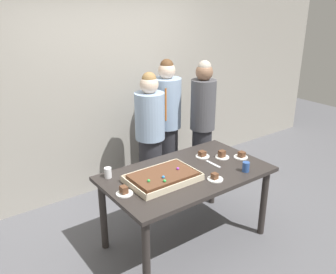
{
  "coord_description": "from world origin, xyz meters",
  "views": [
    {
      "loc": [
        -2.03,
        -2.46,
        2.39
      ],
      "look_at": [
        -0.12,
        0.15,
        1.15
      ],
      "focal_mm": 38.54,
      "sensor_mm": 36.0,
      "label": 1
    }
  ],
  "objects_px": {
    "plated_slice_near_left": "(202,155)",
    "cake_server_utensil": "(213,164)",
    "plated_slice_far_right": "(215,178)",
    "drink_cup_middle": "(108,173)",
    "party_table": "(186,181)",
    "sheet_cake": "(163,177)",
    "person_serving_front": "(150,136)",
    "person_green_shirt_behind": "(167,122)",
    "plated_slice_center_front": "(124,192)",
    "person_striped_tie_right": "(202,123)",
    "plated_slice_far_left": "(222,155)",
    "drink_cup_nearest": "(246,167)",
    "plated_slice_near_right": "(241,156)"
  },
  "relations": [
    {
      "from": "plated_slice_far_right",
      "to": "drink_cup_middle",
      "type": "height_order",
      "value": "drink_cup_middle"
    },
    {
      "from": "plated_slice_center_front",
      "to": "cake_server_utensil",
      "type": "height_order",
      "value": "plated_slice_center_front"
    },
    {
      "from": "plated_slice_center_front",
      "to": "person_striped_tie_right",
      "type": "height_order",
      "value": "person_striped_tie_right"
    },
    {
      "from": "drink_cup_middle",
      "to": "person_striped_tie_right",
      "type": "height_order",
      "value": "person_striped_tie_right"
    },
    {
      "from": "sheet_cake",
      "to": "plated_slice_far_left",
      "type": "distance_m",
      "value": 0.82
    },
    {
      "from": "party_table",
      "to": "person_green_shirt_behind",
      "type": "relative_size",
      "value": 0.96
    },
    {
      "from": "plated_slice_near_left",
      "to": "drink_cup_middle",
      "type": "bearing_deg",
      "value": 170.9
    },
    {
      "from": "plated_slice_far_left",
      "to": "person_serving_front",
      "type": "bearing_deg",
      "value": 108.73
    },
    {
      "from": "drink_cup_nearest",
      "to": "person_green_shirt_behind",
      "type": "relative_size",
      "value": 0.06
    },
    {
      "from": "plated_slice_near_left",
      "to": "person_green_shirt_behind",
      "type": "height_order",
      "value": "person_green_shirt_behind"
    },
    {
      "from": "drink_cup_middle",
      "to": "plated_slice_near_right",
      "type": "bearing_deg",
      "value": -17.47
    },
    {
      "from": "party_table",
      "to": "plated_slice_far_right",
      "type": "relative_size",
      "value": 10.92
    },
    {
      "from": "plated_slice_near_right",
      "to": "person_serving_front",
      "type": "distance_m",
      "value": 1.15
    },
    {
      "from": "plated_slice_near_right",
      "to": "plated_slice_center_front",
      "type": "distance_m",
      "value": 1.4
    },
    {
      "from": "plated_slice_near_left",
      "to": "cake_server_utensil",
      "type": "relative_size",
      "value": 0.75
    },
    {
      "from": "sheet_cake",
      "to": "drink_cup_nearest",
      "type": "bearing_deg",
      "value": -22.73
    },
    {
      "from": "drink_cup_nearest",
      "to": "person_serving_front",
      "type": "distance_m",
      "value": 1.33
    },
    {
      "from": "party_table",
      "to": "sheet_cake",
      "type": "distance_m",
      "value": 0.32
    },
    {
      "from": "plated_slice_far_right",
      "to": "person_striped_tie_right",
      "type": "bearing_deg",
      "value": 53.83
    },
    {
      "from": "plated_slice_near_right",
      "to": "person_striped_tie_right",
      "type": "relative_size",
      "value": 0.09
    },
    {
      "from": "party_table",
      "to": "person_striped_tie_right",
      "type": "relative_size",
      "value": 0.96
    },
    {
      "from": "plated_slice_near_left",
      "to": "cake_server_utensil",
      "type": "height_order",
      "value": "plated_slice_near_left"
    },
    {
      "from": "party_table",
      "to": "plated_slice_near_right",
      "type": "bearing_deg",
      "value": -6.29
    },
    {
      "from": "sheet_cake",
      "to": "plated_slice_center_front",
      "type": "distance_m",
      "value": 0.41
    },
    {
      "from": "person_green_shirt_behind",
      "to": "person_striped_tie_right",
      "type": "distance_m",
      "value": 0.47
    },
    {
      "from": "plated_slice_far_right",
      "to": "sheet_cake",
      "type": "bearing_deg",
      "value": 146.38
    },
    {
      "from": "drink_cup_middle",
      "to": "person_green_shirt_behind",
      "type": "height_order",
      "value": "person_green_shirt_behind"
    },
    {
      "from": "plated_slice_far_left",
      "to": "drink_cup_middle",
      "type": "bearing_deg",
      "value": 165.56
    },
    {
      "from": "sheet_cake",
      "to": "person_serving_front",
      "type": "height_order",
      "value": "person_serving_front"
    },
    {
      "from": "person_striped_tie_right",
      "to": "drink_cup_nearest",
      "type": "bearing_deg",
      "value": 35.24
    },
    {
      "from": "plated_slice_center_front",
      "to": "drink_cup_nearest",
      "type": "height_order",
      "value": "drink_cup_nearest"
    },
    {
      "from": "party_table",
      "to": "plated_slice_far_left",
      "type": "height_order",
      "value": "plated_slice_far_left"
    },
    {
      "from": "person_striped_tie_right",
      "to": "sheet_cake",
      "type": "bearing_deg",
      "value": 0.01
    },
    {
      "from": "drink_cup_nearest",
      "to": "plated_slice_center_front",
      "type": "bearing_deg",
      "value": 164.75
    },
    {
      "from": "drink_cup_nearest",
      "to": "drink_cup_middle",
      "type": "relative_size",
      "value": 1.0
    },
    {
      "from": "drink_cup_nearest",
      "to": "person_green_shirt_behind",
      "type": "xyz_separation_m",
      "value": [
        0.13,
        1.51,
        0.03
      ]
    },
    {
      "from": "plated_slice_near_left",
      "to": "person_green_shirt_behind",
      "type": "xyz_separation_m",
      "value": [
        0.24,
        0.99,
        0.06
      ]
    },
    {
      "from": "plated_slice_far_right",
      "to": "plated_slice_near_left",
      "type": "bearing_deg",
      "value": 61.58
    },
    {
      "from": "plated_slice_far_right",
      "to": "drink_cup_nearest",
      "type": "xyz_separation_m",
      "value": [
        0.36,
        -0.05,
        0.03
      ]
    },
    {
      "from": "plated_slice_near_right",
      "to": "person_striped_tie_right",
      "type": "xyz_separation_m",
      "value": [
        0.22,
        0.88,
        0.08
      ]
    },
    {
      "from": "person_striped_tie_right",
      "to": "person_serving_front",
      "type": "bearing_deg",
      "value": -47.22
    },
    {
      "from": "plated_slice_far_right",
      "to": "person_green_shirt_behind",
      "type": "height_order",
      "value": "person_green_shirt_behind"
    },
    {
      "from": "drink_cup_nearest",
      "to": "person_green_shirt_behind",
      "type": "bearing_deg",
      "value": 84.9
    },
    {
      "from": "plated_slice_near_right",
      "to": "person_striped_tie_right",
      "type": "distance_m",
      "value": 0.91
    },
    {
      "from": "person_serving_front",
      "to": "person_green_shirt_behind",
      "type": "xyz_separation_m",
      "value": [
        0.4,
        0.21,
        0.04
      ]
    },
    {
      "from": "plated_slice_near_left",
      "to": "cake_server_utensil",
      "type": "xyz_separation_m",
      "value": [
        -0.04,
        -0.21,
        -0.02
      ]
    },
    {
      "from": "party_table",
      "to": "cake_server_utensil",
      "type": "relative_size",
      "value": 8.19
    },
    {
      "from": "party_table",
      "to": "cake_server_utensil",
      "type": "height_order",
      "value": "cake_server_utensil"
    },
    {
      "from": "sheet_cake",
      "to": "plated_slice_near_right",
      "type": "height_order",
      "value": "sheet_cake"
    },
    {
      "from": "drink_cup_middle",
      "to": "cake_server_utensil",
      "type": "height_order",
      "value": "drink_cup_middle"
    }
  ]
}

